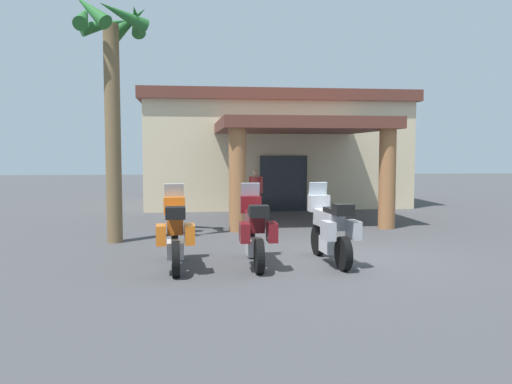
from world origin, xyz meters
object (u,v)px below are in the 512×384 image
motorcycle_orange (175,233)px  motorcycle_silver (331,229)px  motel_building (272,149)px  motorcycle_maroon (255,231)px  palm_tree_roadside (112,71)px  pedestrian (256,190)px

motorcycle_orange → motorcycle_silver: size_ratio=1.00×
motel_building → motorcycle_maroon: bearing=-100.7°
motel_building → palm_tree_roadside: 10.71m
motorcycle_silver → palm_tree_roadside: 6.63m
motorcycle_orange → pedestrian: size_ratio=1.34×
pedestrian → palm_tree_roadside: palm_tree_roadside is taller
motorcycle_maroon → palm_tree_roadside: bearing=45.9°
motel_building → pedestrian: (-1.10, -4.86, -1.40)m
motel_building → motorcycle_silver: size_ratio=5.32×
motorcycle_maroon → pedestrian: bearing=-6.7°
motorcycle_silver → palm_tree_roadside: palm_tree_roadside is taller
motel_building → pedestrian: motel_building is taller
motorcycle_orange → pedestrian: bearing=-21.0°
motorcycle_silver → pedestrian: pedestrian is taller
motorcycle_maroon → motorcycle_silver: 1.57m
motorcycle_orange → motorcycle_maroon: (1.57, 0.12, 0.00)m
motorcycle_maroon → pedestrian: pedestrian is taller
motorcycle_orange → pedestrian: pedestrian is taller
motorcycle_maroon → palm_tree_roadside: (-3.26, 2.98, 3.54)m
motorcycle_maroon → palm_tree_roadside: size_ratio=0.36×
palm_tree_roadside → motorcycle_silver: bearing=-30.5°
motorcycle_silver → palm_tree_roadside: (-4.83, 2.85, 3.54)m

